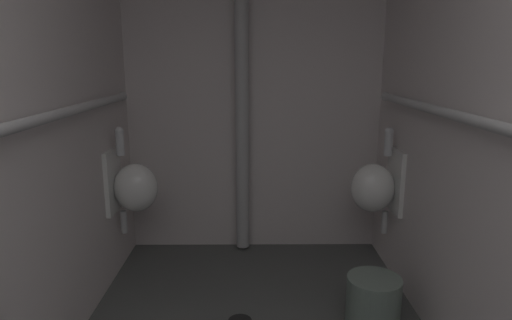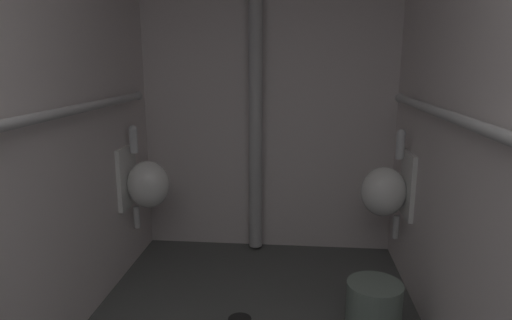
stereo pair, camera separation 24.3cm
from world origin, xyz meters
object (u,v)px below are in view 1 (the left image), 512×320
Objects in this scene: urinal_right_mid at (376,186)px; standpipe_back_wall at (242,94)px; urinal_left_mid at (133,186)px; waste_bin at (373,303)px; floor_drain at (240,320)px.

standpipe_back_wall reaches higher than urinal_right_mid.
waste_bin is (1.52, -0.68, -0.50)m from urinal_left_mid.
waste_bin is (-0.17, -0.66, -0.50)m from urinal_right_mid.
standpipe_back_wall reaches higher than urinal_left_mid.
standpipe_back_wall is at bearing 29.29° from urinal_left_mid.
urinal_left_mid is 0.31× the size of standpipe_back_wall.
urinal_left_mid is at bearing -150.71° from standpipe_back_wall.
urinal_right_mid is at bearing -0.70° from urinal_left_mid.
urinal_left_mid and urinal_right_mid have the same top height.
standpipe_back_wall is 17.62× the size of floor_drain.
urinal_right_mid is 1.28m from floor_drain.
urinal_left_mid is 1.74m from waste_bin.
waste_bin is at bearing -55.20° from standpipe_back_wall.
floor_drain is at bearing -38.99° from urinal_left_mid.
urinal_left_mid is 5.39× the size of floor_drain.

